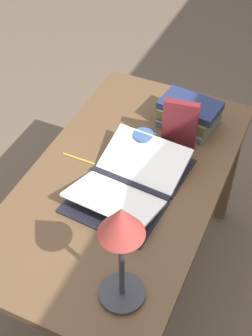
{
  "coord_description": "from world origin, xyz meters",
  "views": [
    {
      "loc": [
        1.19,
        0.54,
        2.15
      ],
      "look_at": [
        0.02,
        0.02,
        0.86
      ],
      "focal_mm": 50.0,
      "sensor_mm": 36.0,
      "label": 1
    }
  ],
  "objects_px": {
    "open_book": "(130,181)",
    "coffee_mug": "(143,141)",
    "reading_lamp": "(121,236)",
    "pencil": "(79,159)",
    "book_stack_tall": "(189,114)",
    "book_standing_upright": "(180,125)"
  },
  "relations": [
    {
      "from": "reading_lamp",
      "to": "pencil",
      "type": "distance_m",
      "value": 0.73
    },
    {
      "from": "open_book",
      "to": "coffee_mug",
      "type": "xyz_separation_m",
      "value": [
        -0.22,
        -0.04,
        0.02
      ]
    },
    {
      "from": "book_standing_upright",
      "to": "book_stack_tall",
      "type": "bearing_deg",
      "value": 174.11
    },
    {
      "from": "book_stack_tall",
      "to": "coffee_mug",
      "type": "relative_size",
      "value": 2.6
    },
    {
      "from": "book_standing_upright",
      "to": "coffee_mug",
      "type": "relative_size",
      "value": 2.2
    },
    {
      "from": "open_book",
      "to": "pencil",
      "type": "height_order",
      "value": "open_book"
    },
    {
      "from": "reading_lamp",
      "to": "pencil",
      "type": "height_order",
      "value": "reading_lamp"
    },
    {
      "from": "coffee_mug",
      "to": "reading_lamp",
      "type": "bearing_deg",
      "value": 17.42
    },
    {
      "from": "open_book",
      "to": "book_standing_upright",
      "type": "xyz_separation_m",
      "value": [
        -0.3,
        0.09,
        0.09
      ]
    },
    {
      "from": "reading_lamp",
      "to": "coffee_mug",
      "type": "bearing_deg",
      "value": -162.58
    },
    {
      "from": "book_stack_tall",
      "to": "reading_lamp",
      "type": "relative_size",
      "value": 0.64
    },
    {
      "from": "reading_lamp",
      "to": "coffee_mug",
      "type": "relative_size",
      "value": 4.05
    },
    {
      "from": "open_book",
      "to": "book_stack_tall",
      "type": "xyz_separation_m",
      "value": [
        -0.46,
        0.09,
        0.03
      ]
    },
    {
      "from": "book_stack_tall",
      "to": "book_standing_upright",
      "type": "relative_size",
      "value": 1.18
    },
    {
      "from": "reading_lamp",
      "to": "pencil",
      "type": "bearing_deg",
      "value": -139.5
    },
    {
      "from": "book_stack_tall",
      "to": "book_standing_upright",
      "type": "height_order",
      "value": "book_standing_upright"
    },
    {
      "from": "book_stack_tall",
      "to": "pencil",
      "type": "relative_size",
      "value": 1.82
    },
    {
      "from": "book_stack_tall",
      "to": "pencil",
      "type": "height_order",
      "value": "book_stack_tall"
    },
    {
      "from": "book_standing_upright",
      "to": "open_book",
      "type": "bearing_deg",
      "value": -25.57
    },
    {
      "from": "open_book",
      "to": "coffee_mug",
      "type": "bearing_deg",
      "value": -165.11
    },
    {
      "from": "book_stack_tall",
      "to": "book_standing_upright",
      "type": "xyz_separation_m",
      "value": [
        0.16,
        0.01,
        0.06
      ]
    },
    {
      "from": "coffee_mug",
      "to": "pencil",
      "type": "distance_m",
      "value": 0.28
    }
  ]
}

